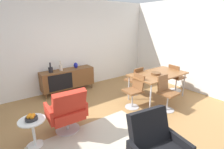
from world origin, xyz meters
TOP-DOWN VIEW (x-y plane):
  - ground_plane at (0.00, 0.00)m, footprint 8.32×8.32m
  - wall_back at (0.00, 2.60)m, footprint 6.80×0.12m
  - wall_right at (3.20, 0.00)m, footprint 0.12×5.60m
  - sideboard at (-0.07, 2.30)m, footprint 1.60×0.45m
  - vase_cobalt at (-0.55, 2.30)m, footprint 0.13×0.13m
  - vase_sculptural_dark at (-0.25, 2.30)m, footprint 0.10×0.10m
  - vase_ceramic_small at (0.23, 2.30)m, footprint 0.13×0.13m
  - dining_table at (1.80, 0.36)m, footprint 1.60×0.90m
  - wooden_bowl_on_table at (1.65, 0.32)m, footprint 0.26×0.26m
  - dining_chair_near_window at (0.91, 0.35)m, footprint 0.45×0.43m
  - dining_chair_far_end at (2.69, 0.36)m, footprint 0.45×0.43m
  - dining_chair_back_left at (1.45, 0.91)m, footprint 0.43×0.45m
  - dining_chair_front_left at (1.45, -0.20)m, footprint 0.41×0.43m
  - lounge_chair_red at (-0.86, 0.37)m, footprint 0.74×0.68m
  - armchair_black_shell at (-0.29, -1.32)m, footprint 0.79×0.74m
  - side_table_round at (-1.49, 0.32)m, footprint 0.44×0.44m
  - fruit_bowl at (-1.49, 0.32)m, footprint 0.20×0.20m
  - area_rug at (-0.57, -0.47)m, footprint 2.20×1.70m

SIDE VIEW (x-z plane):
  - ground_plane at x=0.00m, z-range 0.00..0.00m
  - area_rug at x=-0.57m, z-range 0.00..0.01m
  - side_table_round at x=-1.49m, z-range 0.06..0.58m
  - sideboard at x=-0.07m, z-range 0.08..0.80m
  - lounge_chair_red at x=-0.86m, z-range -0.01..0.94m
  - armchair_black_shell at x=-0.29m, z-range -0.01..0.94m
  - dining_chair_near_window at x=0.91m, z-range 0.04..0.90m
  - dining_chair_far_end at x=2.69m, z-range 0.04..0.90m
  - dining_chair_back_left at x=1.45m, z-range 0.04..0.90m
  - dining_chair_front_left at x=1.45m, z-range 0.04..0.90m
  - fruit_bowl at x=-1.49m, z-range 0.51..0.62m
  - dining_table at x=1.80m, z-range 0.33..1.07m
  - wooden_bowl_on_table at x=1.65m, z-range 0.74..0.80m
  - vase_cobalt at x=-0.55m, z-range 0.67..0.95m
  - vase_ceramic_small at x=0.23m, z-range 0.72..0.90m
  - vase_sculptural_dark at x=-0.25m, z-range 0.67..0.97m
  - wall_back at x=0.00m, z-range 0.00..2.80m
  - wall_right at x=3.20m, z-range 0.00..2.80m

